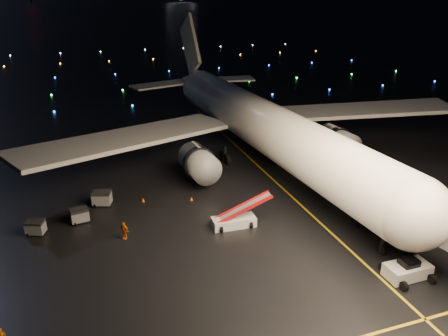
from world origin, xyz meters
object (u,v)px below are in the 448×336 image
Objects in this scene: belt_loader at (234,213)px; crew_c at (124,230)px; airliner at (251,93)px; baggage_cart_0 at (102,198)px; baggage_cart_1 at (79,215)px; pushback_tug at (408,268)px; baggage_cart_2 at (36,227)px.

belt_loader is 3.52× the size of crew_c.
baggage_cart_0 is (-22.30, -9.98, -8.55)m from airliner.
belt_loader is 3.63× the size of baggage_cart_1.
crew_c is 0.93× the size of baggage_cart_0.
pushback_tug is (1.67, -32.53, -8.50)m from airliner.
baggage_cart_2 is (-4.33, -1.15, -0.02)m from baggage_cart_1.
baggage_cart_0 is at bearing 53.24° from baggage_cart_2.
belt_loader is 16.56m from baggage_cart_1.
crew_c reaches higher than baggage_cart_0.
crew_c reaches higher than baggage_cart_2.
pushback_tug reaches higher than baggage_cart_0.
baggage_cart_1 is (-15.34, 6.18, -0.84)m from belt_loader.
pushback_tug is at bearing -45.86° from baggage_cart_1.
baggage_cart_0 is at bearing 41.55° from baggage_cart_1.
baggage_cart_1 is (-4.13, 4.97, -0.17)m from crew_c.
pushback_tug is 17.28m from belt_loader.
pushback_tug is 26.62m from crew_c.
airliner is 33.71m from baggage_cart_2.
baggage_cart_1 is (-24.90, -13.24, -8.64)m from airliner.
crew_c is (-22.44, 14.32, 0.03)m from pushback_tug.
airliner is at bearing 42.57° from baggage_cart_0.
pushback_tug is 0.58× the size of belt_loader.
baggage_cart_0 is at bearing 153.00° from crew_c.
baggage_cart_0 is (-12.74, 9.44, -0.75)m from belt_loader.
baggage_cart_0 is at bearing 136.27° from pushback_tug.
baggage_cart_2 is at bearing 149.10° from pushback_tug.
belt_loader reaches higher than pushback_tug.
airliner reaches higher than baggage_cart_0.
airliner is 28.89m from crew_c.
airliner is 29.50m from baggage_cart_1.
pushback_tug is 2.04× the size of crew_c.
baggage_cart_0 is at bearing 146.25° from belt_loader.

